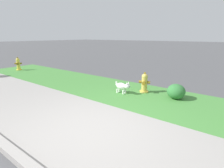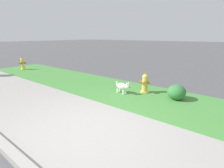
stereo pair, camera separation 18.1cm
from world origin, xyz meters
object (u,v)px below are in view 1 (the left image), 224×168
(fire_hydrant_mid_block, at_px, (144,83))
(fire_hydrant_at_driveway, at_px, (18,64))
(shrub_bush_far_verge, at_px, (176,91))
(small_white_dog, at_px, (123,86))

(fire_hydrant_mid_block, bearing_deg, fire_hydrant_at_driveway, -14.27)
(shrub_bush_far_verge, bearing_deg, small_white_dog, -160.93)
(small_white_dog, xyz_separation_m, shrub_bush_far_verge, (1.58, 0.55, -0.01))
(fire_hydrant_at_driveway, height_order, shrub_bush_far_verge, fire_hydrant_at_driveway)
(small_white_dog, relative_size, shrub_bush_far_verge, 1.06)
(small_white_dog, distance_m, shrub_bush_far_verge, 1.68)
(fire_hydrant_at_driveway, bearing_deg, shrub_bush_far_verge, 132.72)
(fire_hydrant_mid_block, bearing_deg, shrub_bush_far_verge, 161.66)
(fire_hydrant_at_driveway, bearing_deg, fire_hydrant_mid_block, 133.23)
(small_white_dog, bearing_deg, shrub_bush_far_verge, 20.83)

